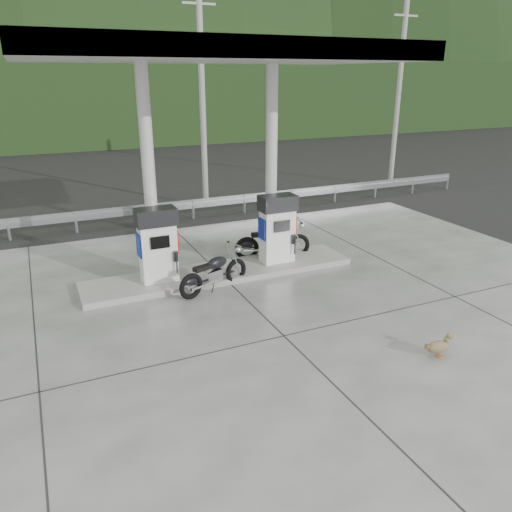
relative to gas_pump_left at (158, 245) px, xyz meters
name	(u,v)px	position (x,y,z in m)	size (l,w,h in m)	color
ground	(263,316)	(1.60, -2.50, -1.07)	(160.00, 160.00, 0.00)	black
forecourt_apron	(263,316)	(1.60, -2.50, -1.06)	(18.00, 14.00, 0.02)	#62615D
pump_island	(221,272)	(1.60, 0.00, -0.98)	(7.00, 1.40, 0.15)	gray
gas_pump_left	(158,245)	(0.00, 0.00, 0.00)	(0.95, 0.55, 1.80)	white
gas_pump_right	(277,229)	(3.20, 0.00, 0.00)	(0.95, 0.55, 1.80)	white
canopy_column_left	(149,175)	(0.00, 0.40, 1.60)	(0.30, 0.30, 5.00)	silver
canopy_column_right	(271,166)	(3.20, 0.40, 1.60)	(0.30, 0.30, 5.00)	silver
canopy_roof	(216,52)	(1.60, 0.00, 4.30)	(8.50, 5.00, 0.40)	silver
guardrail	(165,202)	(1.60, 5.50, -0.36)	(26.00, 0.16, 1.42)	gray
road	(144,200)	(1.60, 9.00, -1.07)	(60.00, 7.00, 0.01)	black
utility_pole_b	(202,100)	(3.60, 7.00, 2.93)	(0.22, 0.22, 8.00)	gray
utility_pole_c	(398,96)	(12.60, 7.00, 2.93)	(0.22, 0.22, 8.00)	gray
tree_band	(83,103)	(1.60, 27.50, 1.93)	(80.00, 6.00, 6.00)	black
forested_hills	(58,116)	(1.60, 57.50, -1.07)	(100.00, 40.00, 140.00)	black
motorcycle_left	(214,273)	(1.12, -0.82, -0.61)	(1.87, 0.59, 0.89)	black
motorcycle_right	(273,242)	(3.38, 0.62, -0.58)	(2.00, 0.63, 0.95)	black
duck	(438,347)	(3.80, -5.35, -0.85)	(0.54, 0.15, 0.39)	brown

